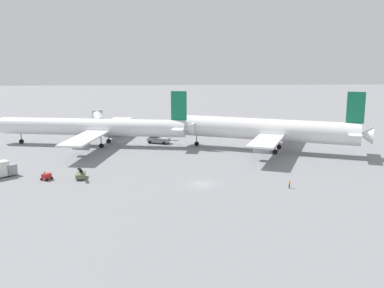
{
  "coord_description": "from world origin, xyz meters",
  "views": [
    {
      "loc": [
        -6.58,
        -87.5,
        25.97
      ],
      "look_at": [
        -1.06,
        21.66,
        4.0
      ],
      "focal_mm": 41.79,
      "sensor_mm": 36.0,
      "label": 1
    }
  ],
  "objects": [
    {
      "name": "gse_belt_loader_portside",
      "position": [
        -25.66,
        5.49,
        0.83
      ],
      "size": [
        2.2,
        5.02,
        3.02
      ],
      "color": "#666B4C",
      "rests_on": "ground"
    },
    {
      "name": "jet_bridge",
      "position": [
        -31.27,
        68.1,
        4.39
      ],
      "size": [
        7.82,
        21.04,
        6.17
      ],
      "color": "#B7B7BC",
      "rests_on": "ground"
    },
    {
      "name": "gse_catering_truck_tall",
      "position": [
        -42.9,
        7.42,
        1.76
      ],
      "size": [
        5.9,
        5.74,
        3.5
      ],
      "color": "gray",
      "rests_on": "ground"
    },
    {
      "name": "airliner_being_pushed",
      "position": [
        19.69,
        30.87,
        5.86
      ],
      "size": [
        52.35,
        40.71,
        16.79
      ],
      "color": "white",
      "rests_on": "ground"
    },
    {
      "name": "ground_plane",
      "position": [
        0.0,
        0.0,
        0.0
      ],
      "size": [
        600.0,
        600.0,
        0.0
      ],
      "primitive_type": "plane",
      "color": "gray"
    },
    {
      "name": "pushback_tug",
      "position": [
        -10.06,
        43.15,
        1.23
      ],
      "size": [
        9.37,
        5.19,
        2.9
      ],
      "color": "gray",
      "rests_on": "ground"
    },
    {
      "name": "ground_crew_wing_walker_right",
      "position": [
        16.94,
        -3.72,
        0.8
      ],
      "size": [
        0.36,
        0.5,
        1.55
      ],
      "color": "#2D3351",
      "rests_on": "ground"
    },
    {
      "name": "airliner_at_gate_left",
      "position": [
        -28.46,
        41.05,
        5.28
      ],
      "size": [
        59.78,
        49.25,
        15.97
      ],
      "color": "white",
      "rests_on": "ground"
    },
    {
      "name": "gse_gpu_cart_small",
      "position": [
        -32.58,
        4.6,
        0.79
      ],
      "size": [
        2.45,
        2.62,
        1.9
      ],
      "color": "red",
      "rests_on": "ground"
    }
  ]
}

